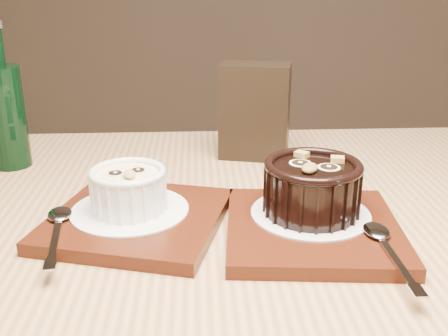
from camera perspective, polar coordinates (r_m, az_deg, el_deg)
The scene contains 11 objects.
table at distance 0.60m, azimuth 0.29°, elevation -15.61°, with size 1.28×0.92×0.75m.
tray_left at distance 0.59m, azimuth -9.45°, elevation -5.54°, with size 0.18×0.18×0.01m, color #44190B.
doily_left at distance 0.59m, azimuth -10.19°, elevation -4.50°, with size 0.13×0.13×0.00m, color white.
ramekin_white at distance 0.58m, azimuth -10.36°, elevation -2.12°, with size 0.08×0.08×0.05m.
spoon_left at distance 0.56m, azimuth -17.73°, elevation -6.27°, with size 0.03×0.13×0.01m, color #B4B6BD, non-canonical shape.
tray_right at distance 0.57m, azimuth 9.62°, elevation -6.58°, with size 0.18×0.18×0.01m, color #44190B.
doily_right at distance 0.58m, azimuth 9.38°, elevation -4.87°, with size 0.13×0.13×0.00m, color white.
ramekin_dark at distance 0.57m, azimuth 9.58°, elevation -1.85°, with size 0.10×0.10×0.06m.
spoon_right at distance 0.52m, azimuth 17.46°, elevation -8.26°, with size 0.03×0.13×0.01m, color #B4B6BD, non-canonical shape.
condiment_stand at distance 0.78m, azimuth 3.37°, elevation 6.20°, with size 0.10×0.06×0.14m, color black.
green_bottle at distance 0.80m, azimuth -22.71°, elevation 5.56°, with size 0.05×0.05×0.20m.
Camera 1 is at (-0.13, -0.46, 1.02)m, focal length 42.00 mm.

